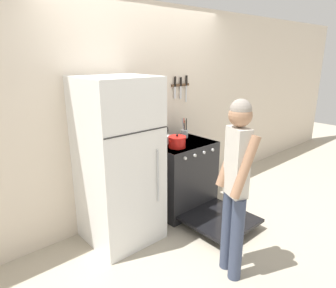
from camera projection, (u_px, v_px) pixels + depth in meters
The scene contains 9 objects.
ground_plane at pixel (148, 206), 4.03m from camera, with size 14.00×14.00×0.00m, color #B2A893.
wall_back at pixel (144, 112), 3.69m from camera, with size 10.00×0.06×2.55m.
refrigerator at pixel (119, 162), 3.12m from camera, with size 0.73×0.74×1.76m.
stove_range at pixel (182, 177), 3.84m from camera, with size 0.79×1.35×0.90m.
dutch_oven_pot at pixel (177, 142), 3.52m from camera, with size 0.26×0.21×0.16m.
tea_kettle at pixel (164, 138), 3.71m from camera, with size 0.23×0.18×0.23m.
utensil_jar at pixel (184, 133), 3.94m from camera, with size 0.10×0.10×0.27m.
person at pixel (236, 181), 2.55m from camera, with size 0.35×0.39×1.62m.
wall_knife_strip at pixel (181, 85), 3.94m from camera, with size 0.31×0.03×0.35m.
Camera 1 is at (-2.20, -2.90, 1.95)m, focal length 32.00 mm.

